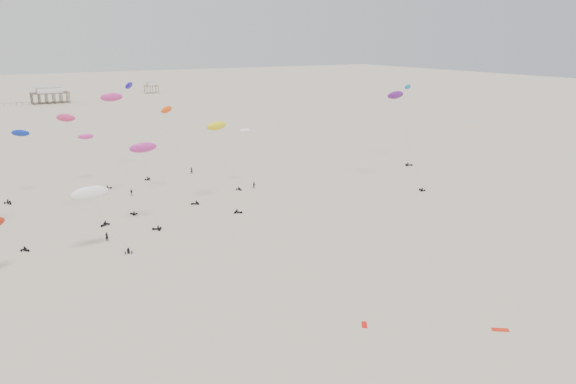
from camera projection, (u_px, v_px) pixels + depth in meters
ground_plane at (139, 141)px, 211.39m from camera, size 900.00×900.00×0.00m
pavilion_main at (50, 96)px, 330.34m from camera, size 21.00×13.00×9.80m
pavilion_small at (151, 88)px, 389.44m from camera, size 9.00×7.00×8.00m
rig_0 at (17, 153)px, 133.14m from camera, size 8.20×7.20×17.03m
rig_1 at (243, 149)px, 144.94m from camera, size 6.25×5.59×15.33m
rig_2 at (219, 137)px, 126.51m from camera, size 5.67×10.93×20.22m
rig_3 at (133, 104)px, 157.00m from camera, size 4.30×15.77×26.74m
rig_5 at (90, 146)px, 147.99m from camera, size 5.61×11.11×14.84m
rig_6 at (114, 109)px, 126.80m from camera, size 5.14×13.68×26.88m
rig_7 at (173, 130)px, 133.45m from camera, size 5.53×13.61×23.04m
rig_8 at (408, 121)px, 172.54m from camera, size 7.90×9.88×24.03m
rig_9 at (78, 150)px, 115.68m from camera, size 7.66×10.28×23.12m
rig_11 at (93, 198)px, 98.73m from camera, size 9.74×4.67×13.24m
rig_12 at (399, 106)px, 145.88m from camera, size 5.61×13.53×25.44m
rig_13 at (145, 157)px, 111.50m from camera, size 5.72×4.56×18.27m
spectator_0 at (107, 241)px, 108.27m from camera, size 0.94×0.86×2.14m
spectator_1 at (254, 188)px, 146.02m from camera, size 1.04×0.68×2.00m
spectator_2 at (132, 195)px, 139.36m from camera, size 1.18×0.74×1.88m
spectator_3 at (192, 174)px, 161.41m from camera, size 0.97×0.93×2.20m
grounded_kite_a at (500, 330)px, 75.43m from camera, size 2.30×2.05×0.08m
grounded_kite_b at (364, 325)px, 76.78m from camera, size 1.59×1.88×0.07m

